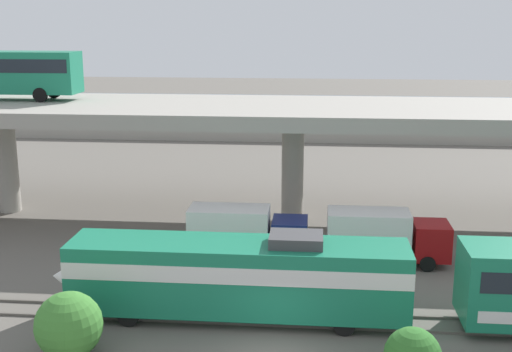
{
  "coord_description": "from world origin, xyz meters",
  "views": [
    {
      "loc": [
        1.55,
        -24.25,
        13.62
      ],
      "look_at": [
        -2.32,
        17.8,
        3.51
      ],
      "focal_mm": 46.41,
      "sensor_mm": 36.0,
      "label": 1
    }
  ],
  "objects_px": {
    "train_locomotive": "(221,273)",
    "parked_car_1": "(82,107)",
    "service_truck_west": "(244,232)",
    "parked_car_0": "(399,117)",
    "service_truck_east": "(384,236)",
    "parked_car_2": "(388,114)"
  },
  "relations": [
    {
      "from": "service_truck_west",
      "to": "parked_car_0",
      "type": "distance_m",
      "value": 43.18
    },
    {
      "from": "parked_car_0",
      "to": "parked_car_2",
      "type": "bearing_deg",
      "value": 113.27
    },
    {
      "from": "service_truck_west",
      "to": "parked_car_2",
      "type": "bearing_deg",
      "value": 73.98
    },
    {
      "from": "service_truck_west",
      "to": "train_locomotive",
      "type": "bearing_deg",
      "value": -91.61
    },
    {
      "from": "train_locomotive",
      "to": "parked_car_0",
      "type": "distance_m",
      "value": 50.72
    },
    {
      "from": "service_truck_west",
      "to": "parked_car_1",
      "type": "relative_size",
      "value": 1.52
    },
    {
      "from": "parked_car_0",
      "to": "service_truck_west",
      "type": "bearing_deg",
      "value": -108.23
    },
    {
      "from": "parked_car_2",
      "to": "service_truck_east",
      "type": "bearing_deg",
      "value": 84.04
    },
    {
      "from": "parked_car_1",
      "to": "parked_car_2",
      "type": "height_order",
      "value": "same"
    },
    {
      "from": "service_truck_east",
      "to": "parked_car_1",
      "type": "distance_m",
      "value": 57.18
    },
    {
      "from": "parked_car_0",
      "to": "service_truck_east",
      "type": "bearing_deg",
      "value": -97.74
    },
    {
      "from": "train_locomotive",
      "to": "service_truck_east",
      "type": "height_order",
      "value": "train_locomotive"
    },
    {
      "from": "service_truck_east",
      "to": "parked_car_0",
      "type": "height_order",
      "value": "parked_car_0"
    },
    {
      "from": "parked_car_0",
      "to": "parked_car_1",
      "type": "height_order",
      "value": "same"
    },
    {
      "from": "service_truck_west",
      "to": "parked_car_2",
      "type": "xyz_separation_m",
      "value": [
        12.47,
        43.42,
        0.87
      ]
    },
    {
      "from": "train_locomotive",
      "to": "parked_car_1",
      "type": "height_order",
      "value": "train_locomotive"
    },
    {
      "from": "service_truck_west",
      "to": "parked_car_1",
      "type": "xyz_separation_m",
      "value": [
        -26.04,
        45.98,
        0.88
      ]
    },
    {
      "from": "train_locomotive",
      "to": "parked_car_2",
      "type": "height_order",
      "value": "train_locomotive"
    },
    {
      "from": "parked_car_0",
      "to": "train_locomotive",
      "type": "bearing_deg",
      "value": -105.7
    },
    {
      "from": "service_truck_east",
      "to": "parked_car_1",
      "type": "height_order",
      "value": "parked_car_1"
    },
    {
      "from": "train_locomotive",
      "to": "parked_car_1",
      "type": "bearing_deg",
      "value": -64.36
    },
    {
      "from": "train_locomotive",
      "to": "parked_car_0",
      "type": "xyz_separation_m",
      "value": [
        13.73,
        48.83,
        0.32
      ]
    }
  ]
}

